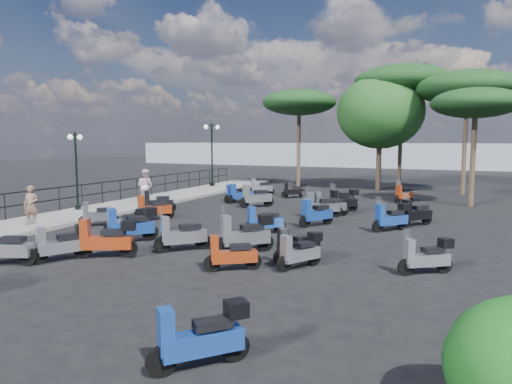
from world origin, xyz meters
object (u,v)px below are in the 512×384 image
at_px(lamp_post_1, 76,166).
at_px(broadleaf_tree, 380,112).
at_px(scooter_13, 181,236).
at_px(scooter_24, 300,252).
at_px(scooter_21, 316,214).
at_px(scooter_19, 297,247).
at_px(pine_3, 476,104).
at_px(scooter_17, 256,197).
at_px(scooter_22, 344,201).
at_px(scooter_26, 391,218).
at_px(scooter_18, 231,255).
at_px(scooter_8, 131,226).
at_px(scooter_14, 264,222).
at_px(scooter_25, 426,257).
at_px(woman, 31,205).
at_px(scooter_9, 153,209).
at_px(scooter_20, 245,235).
at_px(scooter_11, 294,190).
at_px(scooter_3, 158,203).
at_px(lamp_post_2, 212,150).
at_px(pedestrian_far, 145,186).
at_px(scooter_0, 4,248).
at_px(scooter_28, 404,195).
at_px(scooter_2, 98,215).
at_px(scooter_7, 125,221).
at_px(scooter_5, 262,187).
at_px(scooter_27, 415,214).
at_px(pine_0, 402,82).
at_px(scooter_16, 322,206).
at_px(scooter_1, 61,244).
at_px(scooter_10, 236,194).
at_px(scooter_15, 330,204).
at_px(pine_2, 299,103).
at_px(scooter_23, 201,338).

height_order(lamp_post_1, broadleaf_tree, broadleaf_tree).
distance_m(scooter_13, broadleaf_tree, 21.23).
distance_m(scooter_24, broadleaf_tree, 21.45).
bearing_deg(scooter_21, scooter_19, 130.76).
relative_size(lamp_post_1, pine_3, 0.60).
xyz_separation_m(scooter_17, scooter_22, (4.42, 0.18, 0.01)).
xyz_separation_m(scooter_24, scooter_26, (1.49, 6.14, 0.05)).
distance_m(scooter_18, scooter_19, 1.94).
relative_size(scooter_18, broadleaf_tree, 0.17).
bearing_deg(scooter_19, scooter_8, 34.58).
distance_m(lamp_post_1, scooter_14, 10.06).
xyz_separation_m(scooter_8, scooter_19, (5.82, -0.14, -0.12)).
distance_m(scooter_8, broadleaf_tree, 21.27).
xyz_separation_m(scooter_21, scooter_26, (2.85, 0.19, 0.01)).
bearing_deg(scooter_25, woman, 53.58).
xyz_separation_m(scooter_9, scooter_20, (6.01, -3.56, 0.08)).
relative_size(scooter_13, broadleaf_tree, 0.18).
distance_m(scooter_8, scooter_11, 13.38).
height_order(broadleaf_tree, pine_3, broadleaf_tree).
distance_m(scooter_3, scooter_13, 7.95).
distance_m(lamp_post_2, pedestrian_far, 9.45).
bearing_deg(scooter_20, scooter_25, -136.74).
relative_size(scooter_0, scooter_28, 1.18).
height_order(scooter_2, scooter_14, scooter_14).
bearing_deg(scooter_7, scooter_28, -62.17).
bearing_deg(scooter_3, scooter_5, -43.78).
distance_m(lamp_post_1, scooter_7, 6.31).
relative_size(woman, scooter_27, 1.05).
bearing_deg(lamp_post_1, scooter_13, -42.71).
relative_size(scooter_20, pine_0, 0.17).
bearing_deg(scooter_9, scooter_16, -109.32).
bearing_deg(scooter_25, scooter_9, 36.12).
bearing_deg(scooter_22, scooter_1, 103.05).
bearing_deg(scooter_3, scooter_17, -78.36).
relative_size(pedestrian_far, broadleaf_tree, 0.23).
bearing_deg(lamp_post_1, scooter_3, 10.11).
xyz_separation_m(lamp_post_2, pine_0, (12.16, 5.05, 4.67)).
bearing_deg(scooter_9, scooter_10, -54.01).
bearing_deg(scooter_15, scooter_26, -160.28).
xyz_separation_m(scooter_14, scooter_19, (2.35, -3.18, -0.01)).
bearing_deg(lamp_post_1, scooter_16, 1.45).
height_order(scooter_25, broadleaf_tree, broadleaf_tree).
relative_size(scooter_16, scooter_28, 1.12).
distance_m(scooter_1, scooter_2, 5.34).
relative_size(scooter_2, scooter_10, 0.88).
xyz_separation_m(pine_0, pine_2, (-6.96, -1.44, -1.27)).
relative_size(scooter_8, scooter_10, 1.15).
height_order(woman, scooter_23, woman).
bearing_deg(scooter_7, scooter_26, -92.68).
bearing_deg(pine_3, pedestrian_far, -156.49).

